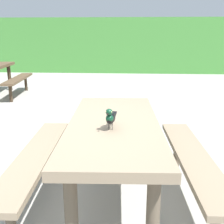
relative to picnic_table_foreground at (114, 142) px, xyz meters
name	(u,v)px	position (x,y,z in m)	size (l,w,h in m)	color
ground_plane	(84,193)	(-0.28, 0.05, -0.56)	(60.00, 60.00, 0.00)	#A3A099
hedge_wall	(121,45)	(-0.28, 9.40, 0.47)	(28.00, 2.22, 2.04)	#428438
picnic_table_foreground	(114,142)	(0.00, 0.00, 0.00)	(1.75, 1.83, 0.74)	#84725B
bird_grackle	(110,117)	(-0.01, -0.21, 0.29)	(0.09, 0.29, 0.18)	black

